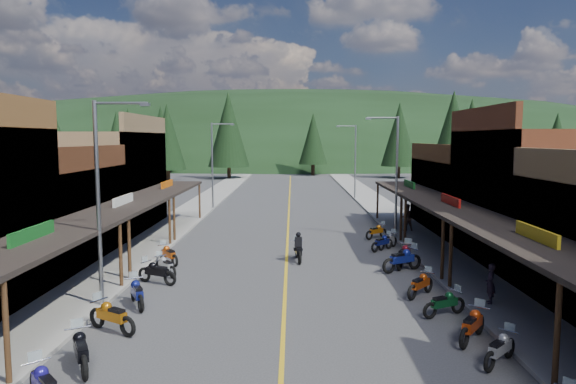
{
  "coord_description": "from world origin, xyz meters",
  "views": [
    {
      "loc": [
        0.3,
        -25.32,
        6.6
      ],
      "look_at": [
        0.02,
        8.9,
        3.0
      ],
      "focal_mm": 32.0,
      "sensor_mm": 36.0,
      "label": 1
    }
  ],
  "objects_px": {
    "shop_east_3": "(480,195)",
    "bike_east_8": "(404,254)",
    "streetlight_3": "(354,158)",
    "bike_east_4": "(472,324)",
    "streetlight_2": "(394,171)",
    "pine_9": "(466,140)",
    "pine_3": "(313,139)",
    "pine_4": "(399,134)",
    "bike_west_7": "(166,265)",
    "bike_west_3": "(81,349)",
    "pine_8": "(117,143)",
    "pine_11": "(453,133)",
    "shop_east_2": "(547,197)",
    "streetlight_0": "(102,195)",
    "bike_west_5": "(137,292)",
    "bike_east_5": "(444,302)",
    "shop_west_2": "(30,215)",
    "bike_west_6": "(157,271)",
    "pine_1": "(161,135)",
    "pine_5": "(471,131)",
    "bike_east_3": "(500,347)",
    "pine_2": "(229,130)",
    "pine_6": "(557,139)",
    "pedestrian_east_b": "(407,217)",
    "bike_east_10": "(388,240)",
    "shop_west_3": "(96,181)",
    "bike_east_7": "(402,258)",
    "rider_on_bike": "(298,249)",
    "bike_east_11": "(376,231)",
    "pine_7": "(128,135)",
    "bike_east_9": "(382,242)",
    "streetlight_1": "(214,161)",
    "bike_west_4": "(112,315)",
    "bike_east_6": "(421,283)",
    "pine_0": "(56,139)"
  },
  "relations": [
    {
      "from": "shop_east_3",
      "to": "pine_9",
      "type": "distance_m",
      "value": 35.43
    },
    {
      "from": "pine_5",
      "to": "shop_west_2",
      "type": "bearing_deg",
      "value": -124.19
    },
    {
      "from": "streetlight_0",
      "to": "bike_west_3",
      "type": "bearing_deg",
      "value": -77.05
    },
    {
      "from": "pine_2",
      "to": "bike_west_5",
      "type": "xyz_separation_m",
      "value": [
        4.21,
        -63.8,
        -7.38
      ]
    },
    {
      "from": "pine_1",
      "to": "shop_east_3",
      "type": "bearing_deg",
      "value": -57.25
    },
    {
      "from": "shop_east_3",
      "to": "bike_west_3",
      "type": "distance_m",
      "value": 29.9
    },
    {
      "from": "streetlight_2",
      "to": "pine_9",
      "type": "xyz_separation_m",
      "value": [
        17.05,
        37.0,
        1.92
      ]
    },
    {
      "from": "pine_6",
      "to": "pedestrian_east_b",
      "type": "xyz_separation_m",
      "value": [
        -37.71,
        -53.86,
        -5.39
      ]
    },
    {
      "from": "bike_west_6",
      "to": "shop_west_3",
      "type": "bearing_deg",
      "value": 55.47
    },
    {
      "from": "shop_east_3",
      "to": "pedestrian_east_b",
      "type": "distance_m",
      "value": 5.76
    },
    {
      "from": "shop_west_2",
      "to": "bike_west_6",
      "type": "bearing_deg",
      "value": -28.68
    },
    {
      "from": "bike_west_3",
      "to": "bike_east_10",
      "type": "relative_size",
      "value": 1.13
    },
    {
      "from": "streetlight_0",
      "to": "bike_west_5",
      "type": "distance_m",
      "value": 4.03
    },
    {
      "from": "pine_6",
      "to": "shop_west_2",
      "type": "bearing_deg",
      "value": -133.8
    },
    {
      "from": "streetlight_0",
      "to": "pine_4",
      "type": "bearing_deg",
      "value": 69.29
    },
    {
      "from": "pine_9",
      "to": "bike_east_10",
      "type": "xyz_separation_m",
      "value": [
        -17.97,
        -40.1,
        -5.83
      ]
    },
    {
      "from": "pine_9",
      "to": "bike_east_4",
      "type": "distance_m",
      "value": 57.34
    },
    {
      "from": "pine_3",
      "to": "pine_4",
      "type": "height_order",
      "value": "pine_4"
    },
    {
      "from": "shop_west_2",
      "to": "pine_6",
      "type": "distance_m",
      "value": 86.41
    },
    {
      "from": "bike_east_11",
      "to": "streetlight_3",
      "type": "bearing_deg",
      "value": 137.8
    },
    {
      "from": "streetlight_1",
      "to": "bike_east_4",
      "type": "bearing_deg",
      "value": -67.2
    },
    {
      "from": "bike_east_5",
      "to": "bike_west_7",
      "type": "bearing_deg",
      "value": -141.74
    },
    {
      "from": "shop_west_2",
      "to": "bike_east_10",
      "type": "distance_m",
      "value": 20.13
    },
    {
      "from": "shop_east_2",
      "to": "pine_7",
      "type": "bearing_deg",
      "value": 121.64
    },
    {
      "from": "streetlight_3",
      "to": "bike_east_4",
      "type": "xyz_separation_m",
      "value": [
        -0.8,
        -39.18,
        -3.85
      ]
    },
    {
      "from": "pine_2",
      "to": "bike_east_5",
      "type": "xyz_separation_m",
      "value": [
        15.96,
        -64.8,
        -7.44
      ]
    },
    {
      "from": "pine_2",
      "to": "bike_east_5",
      "type": "distance_m",
      "value": 67.15
    },
    {
      "from": "shop_west_2",
      "to": "bike_east_3",
      "type": "height_order",
      "value": "shop_west_2"
    },
    {
      "from": "pine_5",
      "to": "bike_west_3",
      "type": "distance_m",
      "value": 92.59
    },
    {
      "from": "pine_4",
      "to": "pine_6",
      "type": "relative_size",
      "value": 1.14
    },
    {
      "from": "pine_8",
      "to": "bike_east_9",
      "type": "height_order",
      "value": "pine_8"
    },
    {
      "from": "pine_6",
      "to": "pedestrian_east_b",
      "type": "height_order",
      "value": "pine_6"
    },
    {
      "from": "pine_4",
      "to": "bike_west_7",
      "type": "height_order",
      "value": "pine_4"
    },
    {
      "from": "bike_east_5",
      "to": "bike_west_5",
      "type": "bearing_deg",
      "value": -121.28
    },
    {
      "from": "shop_east_2",
      "to": "bike_east_8",
      "type": "height_order",
      "value": "shop_east_2"
    },
    {
      "from": "pine_11",
      "to": "bike_west_4",
      "type": "bearing_deg",
      "value": -119.07
    },
    {
      "from": "bike_east_7",
      "to": "rider_on_bike",
      "type": "bearing_deg",
      "value": -141.8
    },
    {
      "from": "bike_east_6",
      "to": "pine_0",
      "type": "bearing_deg",
      "value": 166.36
    },
    {
      "from": "bike_east_4",
      "to": "bike_west_5",
      "type": "bearing_deg",
      "value": -158.7
    },
    {
      "from": "pine_4",
      "to": "bike_west_5",
      "type": "xyz_separation_m",
      "value": [
        -23.79,
        -65.8,
        -6.63
      ]
    },
    {
      "from": "pine_0",
      "to": "pine_4",
      "type": "distance_m",
      "value": 58.04
    },
    {
      "from": "streetlight_3",
      "to": "bike_west_3",
      "type": "xyz_separation_m",
      "value": [
        -12.68,
        -41.3,
        -3.84
      ]
    },
    {
      "from": "bike_west_5",
      "to": "bike_east_10",
      "type": "bearing_deg",
      "value": 14.99
    },
    {
      "from": "pine_9",
      "to": "pine_3",
      "type": "bearing_deg",
      "value": 133.6
    },
    {
      "from": "bike_east_5",
      "to": "pine_1",
      "type": "bearing_deg",
      "value": 174.87
    },
    {
      "from": "streetlight_1",
      "to": "rider_on_bike",
      "type": "bearing_deg",
      "value": -69.45
    },
    {
      "from": "pine_8",
      "to": "pine_11",
      "type": "distance_m",
      "value": 42.06
    },
    {
      "from": "shop_east_3",
      "to": "bike_east_8",
      "type": "bearing_deg",
      "value": -125.56
    },
    {
      "from": "pine_11",
      "to": "bike_east_10",
      "type": "xyz_separation_m",
      "value": [
        -13.97,
        -33.1,
        -6.64
      ]
    },
    {
      "from": "shop_east_2",
      "to": "bike_east_7",
      "type": "height_order",
      "value": "shop_east_2"
    }
  ]
}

